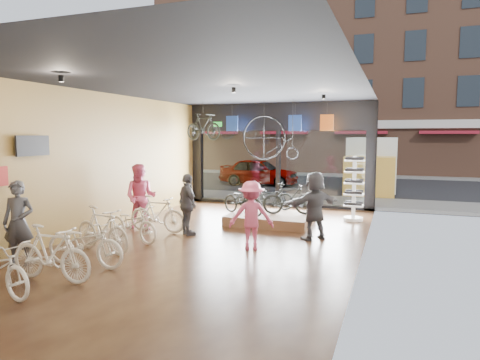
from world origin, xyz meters
The scene contains 32 objects.
ground_plane centered at (0.00, 0.00, -0.02)m, with size 7.00×12.00×0.04m, color black.
ceiling centered at (0.00, 0.00, 3.82)m, with size 7.00×12.00×0.04m, color black.
wall_left centered at (-3.52, 0.00, 1.90)m, with size 0.04×12.00×3.80m, color olive.
wall_right centered at (3.52, 0.00, 1.90)m, with size 0.04×12.00×3.80m, color beige.
storefront centered at (0.00, 6.00, 1.90)m, with size 7.00×0.26×3.80m, color black, non-canonical shape.
exit_sign centered at (-2.40, 5.88, 3.05)m, with size 0.35×0.06×0.18m, color #198C26.
street_road centered at (0.00, 15.00, -0.01)m, with size 30.00×18.00×0.02m, color black.
sidewalk_near centered at (0.00, 7.20, 0.06)m, with size 30.00×2.40×0.12m, color slate.
sidewalk_far centered at (0.00, 19.00, 0.06)m, with size 30.00×2.00×0.12m, color slate.
opposite_building centered at (0.00, 21.50, 7.00)m, with size 26.00×5.00×14.00m, color brown.
street_car centered at (-2.64, 12.00, 0.70)m, with size 1.66×4.13×1.41m, color gray.
box_truck centered at (3.12, 11.00, 1.26)m, with size 2.13×6.38×2.51m, color silver, non-canonical shape.
floor_bike_1 centered at (-1.64, -3.61, 0.52)m, with size 0.49×1.72×1.03m, color beige.
floor_bike_2 centered at (-1.68, -2.67, 0.48)m, with size 0.63×1.81×0.95m, color beige.
floor_bike_3 centered at (-2.04, -1.67, 0.52)m, with size 0.49×1.72×1.03m, color beige.
floor_bike_4 centered at (-1.95, -0.62, 0.45)m, with size 0.60×1.72×0.90m, color beige.
floor_bike_5 centered at (-1.92, 0.49, 0.50)m, with size 0.47×1.67×1.00m, color beige.
display_platform centered at (0.69, 2.58, 0.15)m, with size 2.40×1.80×0.30m, color brown.
display_bike_left centered at (-0.05, 2.23, 0.72)m, with size 0.56×1.60×0.84m, color black.
display_bike_mid centered at (1.21, 2.69, 0.76)m, with size 0.43×1.53×0.92m, color black.
display_bike_right centered at (0.42, 3.24, 0.72)m, with size 0.55×1.58×0.83m, color black.
customer_0 centered at (-3.00, -3.04, 0.86)m, with size 0.63×0.41×1.73m, color #3F3F44.
customer_1 centered at (-2.49, 0.59, 0.92)m, with size 0.89×0.70×1.84m, color #CC4C72.
customer_2 centered at (-0.97, 0.45, 0.81)m, with size 0.95×0.40×1.63m, color #3F3F44.
customer_3 centered at (1.05, -0.32, 0.79)m, with size 1.03×0.59×1.59m, color #CC4C72.
customer_5 centered at (2.24, 1.15, 0.86)m, with size 1.60×0.51×1.73m, color #3F3F44.
sunglasses_rack centered at (2.95, 3.94, 1.00)m, with size 0.59×0.48×1.99m, color white, non-canonical shape.
penny_farthing centered at (0.24, 4.35, 2.50)m, with size 1.86×0.06×1.49m, color black, non-canonical shape.
hung_bike centered at (-2.24, 4.20, 2.93)m, with size 0.45×1.58×0.95m, color black.
jersey_left centered at (-1.55, 5.20, 3.05)m, with size 0.45×0.03×0.55m, color #1E3F99.
jersey_mid centered at (0.79, 5.20, 3.05)m, with size 0.45×0.03×0.55m, color #1E3F99.
jersey_right centered at (1.89, 5.20, 3.05)m, with size 0.45×0.03×0.55m, color #CC5919.
Camera 1 is at (4.11, -9.49, 2.63)m, focal length 32.00 mm.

